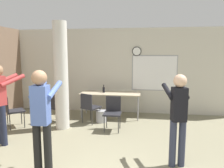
# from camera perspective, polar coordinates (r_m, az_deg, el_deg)

# --- Properties ---
(wall_back) EXTENTS (8.00, 0.15, 2.80)m
(wall_back) POSITION_cam_1_polar(r_m,az_deg,el_deg) (7.35, 1.57, 3.45)
(wall_back) COLOR beige
(wall_back) RESTS_ON ground_plane
(support_pillar) EXTENTS (0.36, 0.36, 2.80)m
(support_pillar) POSITION_cam_1_polar(r_m,az_deg,el_deg) (5.84, -13.15, 2.02)
(support_pillar) COLOR silver
(support_pillar) RESTS_ON ground_plane
(folding_table) EXTENTS (1.86, 0.71, 0.76)m
(folding_table) POSITION_cam_1_polar(r_m,az_deg,el_deg) (6.82, -0.40, -2.73)
(folding_table) COLOR tan
(folding_table) RESTS_ON ground_plane
(bottle_on_table) EXTENTS (0.08, 0.08, 0.25)m
(bottle_on_table) POSITION_cam_1_polar(r_m,az_deg,el_deg) (6.87, -2.18, -1.45)
(bottle_on_table) COLOR black
(bottle_on_table) RESTS_ON folding_table
(waste_bin) EXTENTS (0.31, 0.31, 0.34)m
(waste_bin) POSITION_cam_1_polar(r_m,az_deg,el_deg) (6.44, -2.77, -8.36)
(waste_bin) COLOR #B2B2B7
(waste_bin) RESTS_ON ground_plane
(chair_table_left) EXTENTS (0.59, 0.59, 0.87)m
(chair_table_left) POSITION_cam_1_polar(r_m,az_deg,el_deg) (6.26, -5.88, -5.67)
(chair_table_left) COLOR #232328
(chair_table_left) RESTS_ON ground_plane
(chair_by_left_wall) EXTENTS (0.62, 0.62, 0.87)m
(chair_by_left_wall) POSITION_cam_1_polar(r_m,az_deg,el_deg) (6.45, -24.59, -5.99)
(chair_by_left_wall) COLOR #232328
(chair_by_left_wall) RESTS_ON ground_plane
(chair_table_front) EXTENTS (0.44, 0.44, 0.87)m
(chair_table_front) POSITION_cam_1_polar(r_m,az_deg,el_deg) (5.71, 0.19, -6.99)
(chair_table_front) COLOR #232328
(chair_table_front) RESTS_ON ground_plane
(chair_near_pillar) EXTENTS (0.60, 0.60, 0.87)m
(chair_near_pillar) POSITION_cam_1_polar(r_m,az_deg,el_deg) (6.48, -14.72, -5.43)
(chair_near_pillar) COLOR #232328
(chair_near_pillar) RESTS_ON ground_plane
(person_playing_side) EXTENTS (0.45, 0.64, 1.65)m
(person_playing_side) POSITION_cam_1_polar(r_m,az_deg,el_deg) (3.99, 16.88, -7.21)
(person_playing_side) COLOR #2D3347
(person_playing_side) RESTS_ON ground_plane
(person_watching_back) EXTENTS (0.59, 0.71, 1.76)m
(person_watching_back) POSITION_cam_1_polar(r_m,az_deg,el_deg) (5.29, -27.10, -3.31)
(person_watching_back) COLOR #1E2338
(person_watching_back) RESTS_ON ground_plane
(person_playing_front) EXTENTS (0.40, 0.68, 1.74)m
(person_playing_front) POSITION_cam_1_polar(r_m,az_deg,el_deg) (3.68, -17.87, -7.65)
(person_playing_front) COLOR black
(person_playing_front) RESTS_ON ground_plane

